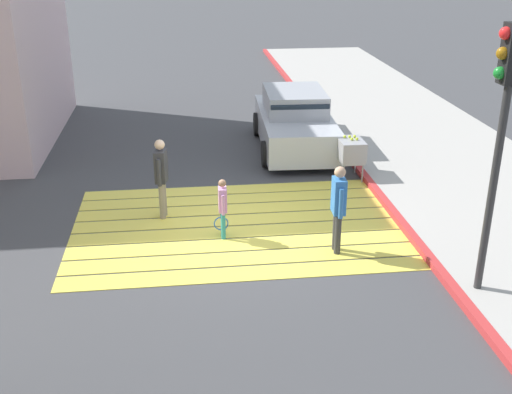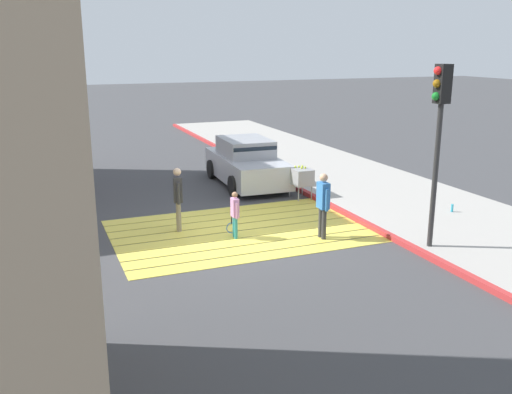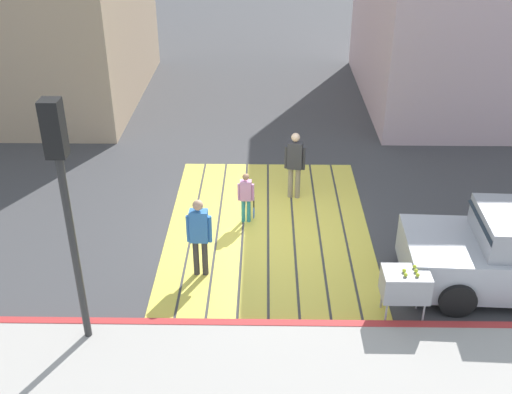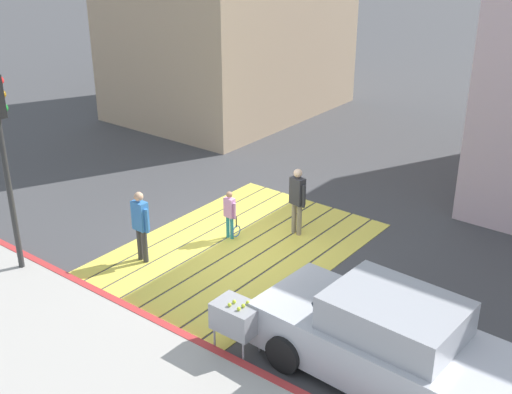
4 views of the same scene
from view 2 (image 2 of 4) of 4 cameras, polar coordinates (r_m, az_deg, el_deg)
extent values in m
plane|color=#424244|center=(14.60, -1.70, -3.45)|extent=(120.00, 120.00, 0.00)
cube|color=#EAD64C|center=(16.33, -4.04, -1.44)|extent=(6.40, 0.50, 0.01)
cube|color=#EAD64C|center=(15.83, -3.42, -1.96)|extent=(6.40, 0.50, 0.01)
cube|color=#EAD64C|center=(15.33, -2.76, -2.52)|extent=(6.40, 0.50, 0.01)
cube|color=#EAD64C|center=(14.84, -2.06, -3.11)|extent=(6.40, 0.50, 0.01)
cube|color=#EAD64C|center=(14.35, -1.31, -3.75)|extent=(6.40, 0.50, 0.01)
cube|color=#EAD64C|center=(13.86, -0.51, -4.42)|extent=(6.40, 0.50, 0.01)
cube|color=#EAD64C|center=(13.38, 0.35, -5.15)|extent=(6.40, 0.50, 0.01)
cube|color=#EAD64C|center=(12.91, 1.28, -5.93)|extent=(6.40, 0.50, 0.01)
cube|color=#ADA8A0|center=(17.24, 16.05, -0.93)|extent=(4.80, 40.00, 0.12)
cube|color=#BC3333|center=(15.94, 9.34, -1.80)|extent=(0.16, 40.00, 0.13)
cube|color=silver|center=(19.34, -0.94, 2.98)|extent=(1.99, 4.38, 0.80)
cube|color=#A0A2A9|center=(19.35, -1.09, 5.03)|extent=(1.62, 2.13, 0.60)
cube|color=#1E2833|center=(18.50, -0.18, 4.39)|extent=(1.49, 0.39, 0.49)
cylinder|color=black|center=(17.90, -2.26, 1.13)|extent=(0.25, 0.67, 0.66)
cylinder|color=black|center=(18.48, 2.97, 1.56)|extent=(0.25, 0.67, 0.66)
cylinder|color=black|center=(20.40, -4.48, 2.82)|extent=(0.25, 0.67, 0.66)
cylinder|color=black|center=(20.91, 0.20, 3.16)|extent=(0.25, 0.67, 0.66)
cylinder|color=#2D2D2D|center=(13.36, 17.57, 1.68)|extent=(0.12, 0.12, 3.40)
cube|color=black|center=(13.06, 18.30, 10.77)|extent=(0.28, 0.28, 0.84)
sphere|color=#FF2323|center=(12.94, 17.85, 12.02)|extent=(0.18, 0.18, 0.18)
sphere|color=#956310|center=(12.96, 17.75, 10.83)|extent=(0.18, 0.18, 0.18)
sphere|color=#188429|center=(12.98, 17.66, 9.64)|extent=(0.18, 0.18, 0.18)
cube|color=#99999E|center=(17.59, 4.53, 2.08)|extent=(0.56, 0.80, 0.50)
cylinder|color=#99999E|center=(17.32, 4.30, 0.27)|extent=(0.04, 0.04, 0.45)
cylinder|color=#99999E|center=(17.52, 5.62, 0.41)|extent=(0.04, 0.04, 0.45)
cylinder|color=#99999E|center=(17.88, 3.40, 0.75)|extent=(0.04, 0.04, 0.45)
cylinder|color=#99999E|center=(18.07, 4.69, 0.88)|extent=(0.04, 0.04, 0.45)
sphere|color=#CCE033|center=(17.71, 4.68, 3.11)|extent=(0.07, 0.07, 0.07)
sphere|color=#CCE033|center=(17.66, 4.33, 3.08)|extent=(0.07, 0.07, 0.07)
sphere|color=#CCE033|center=(17.61, 3.98, 3.05)|extent=(0.07, 0.07, 0.07)
sphere|color=#CCE033|center=(17.53, 4.97, 2.98)|extent=(0.07, 0.07, 0.07)
sphere|color=#CCE033|center=(17.48, 4.62, 2.95)|extent=(0.07, 0.07, 0.07)
cylinder|color=#33A5BF|center=(16.73, 19.15, -1.06)|extent=(0.07, 0.07, 0.22)
cylinder|color=#333338|center=(13.95, 6.85, -2.75)|extent=(0.12, 0.12, 0.78)
cylinder|color=#333338|center=(14.09, 6.54, -2.56)|extent=(0.12, 0.12, 0.78)
cube|color=#3372BF|center=(13.82, 6.78, 0.16)|extent=(0.22, 0.35, 0.65)
sphere|color=tan|center=(13.72, 6.84, 1.95)|extent=(0.20, 0.20, 0.20)
cylinder|color=#3372BF|center=(13.67, 7.16, -0.31)|extent=(0.08, 0.08, 0.55)
cylinder|color=#3372BF|center=(14.01, 6.41, 0.10)|extent=(0.08, 0.08, 0.55)
cylinder|color=gray|center=(14.56, -7.77, -2.02)|extent=(0.12, 0.12, 0.78)
cylinder|color=gray|center=(14.72, -7.82, -1.83)|extent=(0.12, 0.12, 0.78)
cube|color=#333338|center=(14.45, -7.90, 0.79)|extent=(0.27, 0.37, 0.65)
sphere|color=beige|center=(14.35, -7.96, 2.51)|extent=(0.20, 0.20, 0.20)
cylinder|color=#333338|center=(14.27, -7.83, 0.34)|extent=(0.08, 0.08, 0.55)
cylinder|color=#333338|center=(14.66, -7.94, 0.73)|extent=(0.08, 0.08, 0.55)
cylinder|color=teal|center=(13.92, -2.04, -3.16)|extent=(0.08, 0.08, 0.56)
cylinder|color=teal|center=(14.03, -2.21, -3.01)|extent=(0.08, 0.08, 0.56)
cube|color=#D18CC6|center=(13.83, -2.14, -1.07)|extent=(0.15, 0.25, 0.47)
sphere|color=#9E7051|center=(13.74, -2.16, 0.23)|extent=(0.14, 0.14, 0.14)
cylinder|color=#D18CC6|center=(13.70, -1.93, -1.42)|extent=(0.06, 0.06, 0.40)
cylinder|color=#D18CC6|center=(13.98, -2.35, -1.09)|extent=(0.06, 0.06, 0.40)
cylinder|color=black|center=(14.07, -2.48, -2.18)|extent=(0.03, 0.03, 0.28)
torus|color=blue|center=(14.14, -2.46, -3.12)|extent=(0.28, 0.03, 0.28)
camera|label=1|loc=(4.24, 46.16, 20.39)|focal=44.19mm
camera|label=3|loc=(20.90, 31.40, 19.75)|focal=43.37mm
camera|label=4|loc=(26.18, 13.78, 20.09)|focal=46.05mm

